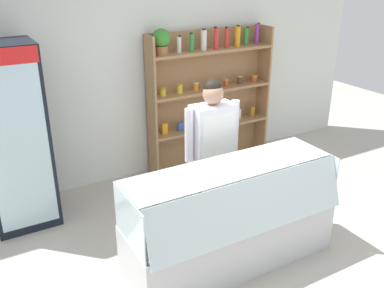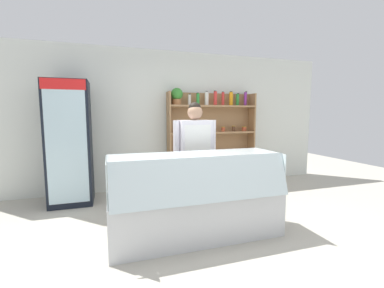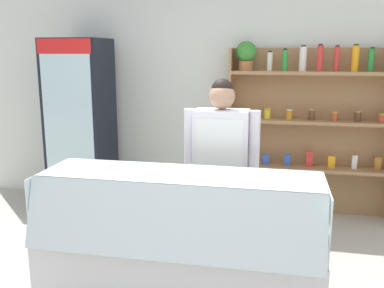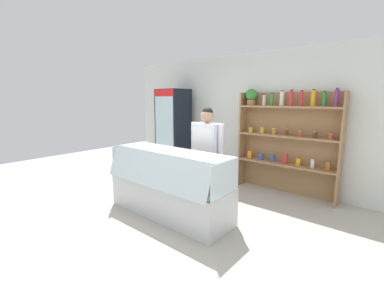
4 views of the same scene
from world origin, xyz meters
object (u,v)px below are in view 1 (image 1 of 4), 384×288
Objects in this scene: drinks_fridge at (14,139)px; shop_clerk at (212,142)px; shelving_unit at (206,89)px; deli_display_case at (230,234)px.

drinks_fridge reaches higher than shop_clerk.
shelving_unit is at bearing 7.39° from drinks_fridge.
deli_display_case is (-0.98, -2.07, -0.79)m from shelving_unit.
shelving_unit is at bearing 61.14° from shop_clerk.
shelving_unit is (2.56, 0.33, 0.10)m from drinks_fridge.
shelving_unit is 0.97× the size of deli_display_case.
shop_clerk is at bearing -118.86° from shelving_unit.
drinks_fridge reaches higher than deli_display_case.
shop_clerk is (0.21, 0.68, 0.66)m from deli_display_case.
shop_clerk is at bearing 72.70° from deli_display_case.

